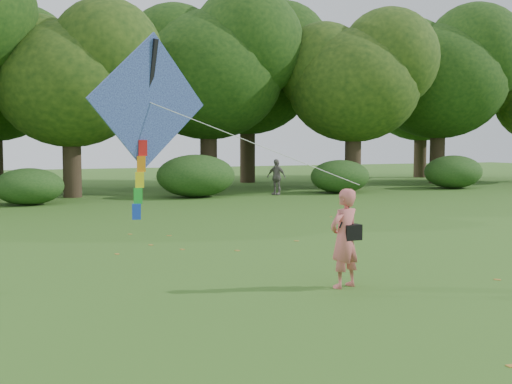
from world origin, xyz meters
name	(u,v)px	position (x,y,z in m)	size (l,w,h in m)	color
ground	(355,289)	(0.00, 0.00, 0.00)	(100.00, 100.00, 0.00)	#265114
man_kite_flyer	(344,238)	(-0.11, 0.19, 0.83)	(0.61, 0.40, 1.66)	#D36463
bystander_right	(276,177)	(6.75, 17.61, 0.82)	(0.96, 0.40, 1.64)	slate
crossbody_bag	(351,232)	(0.01, 0.16, 0.94)	(0.43, 0.20, 0.69)	black
flying_kite	(149,105)	(-3.11, 1.35, 3.03)	(4.31, 1.60, 3.02)	#2641A5
tree_line	(139,78)	(1.67, 22.88, 5.60)	(54.70, 15.30, 9.48)	#3A2D1E
shrub_band	(112,180)	(-0.72, 17.60, 0.86)	(39.15, 3.22, 1.88)	#264919
fallen_leaves	(244,248)	(-0.18, 4.45, 0.01)	(7.84, 12.98, 0.01)	olive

